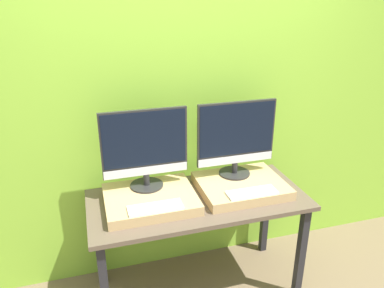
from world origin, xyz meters
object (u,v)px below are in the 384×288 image
at_px(keyboard_left, 155,207).
at_px(monitor_left, 145,147).
at_px(keyboard_right, 252,192).
at_px(monitor_right, 236,137).

bearing_deg(keyboard_left, monitor_left, 90.00).
bearing_deg(keyboard_right, keyboard_left, 180.00).
bearing_deg(keyboard_right, monitor_left, 155.37).
distance_m(monitor_left, keyboard_left, 0.40).
relative_size(keyboard_left, keyboard_right, 1.00).
distance_m(monitor_left, keyboard_right, 0.74).
height_order(monitor_right, keyboard_right, monitor_right).
bearing_deg(monitor_left, monitor_right, 0.00).
height_order(keyboard_left, monitor_right, monitor_right).
distance_m(monitor_left, monitor_right, 0.63).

